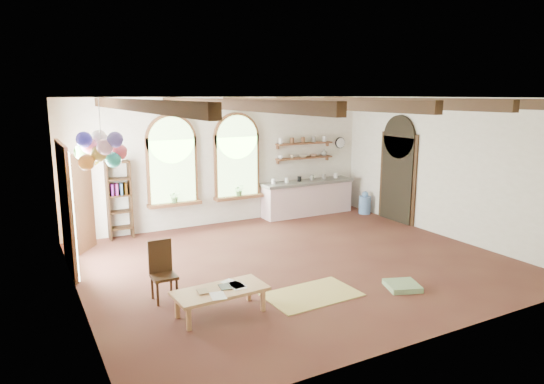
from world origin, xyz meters
TOP-DOWN VIEW (x-y plane):
  - floor at (0.00, 0.00)m, footprint 8.00×8.00m
  - ceiling_beams at (0.00, 0.00)m, footprint 6.20×6.80m
  - window_left at (-1.40, 3.43)m, footprint 1.30×0.28m
  - window_right at (0.30, 3.43)m, footprint 1.30×0.28m
  - left_doorway at (-3.95, 1.80)m, footprint 0.10×1.90m
  - right_doorway at (3.95, 1.50)m, footprint 0.10×1.30m
  - kitchen_counter at (2.30, 3.20)m, footprint 2.68×0.62m
  - wall_shelf_lower at (2.30, 3.38)m, footprint 1.70×0.24m
  - wall_shelf_upper at (2.30, 3.38)m, footprint 1.70×0.24m
  - wall_clock at (3.55, 3.45)m, footprint 0.32×0.04m
  - bookshelf at (-2.70, 3.32)m, footprint 0.53×0.32m
  - coffee_table at (-2.20, -1.45)m, footprint 1.43×0.71m
  - side_chair at (-2.80, -0.52)m, footprint 0.39×0.39m
  - floor_mat at (-0.60, -1.50)m, footprint 1.56×1.00m
  - floor_cushion at (0.92, -2.00)m, footprint 0.68×0.68m
  - water_jug_a at (3.75, 2.50)m, footprint 0.33×0.33m
  - water_jug_b at (3.51, 3.20)m, footprint 0.28×0.28m
  - balloon_cluster at (-3.41, 0.80)m, footprint 0.85×0.95m
  - table_book at (-2.55, -1.41)m, footprint 0.17×0.23m
  - tablet at (-2.10, -1.40)m, footprint 0.20×0.27m
  - potted_plant_left at (-1.40, 3.32)m, footprint 0.27×0.23m
  - potted_plant_right at (0.30, 3.32)m, footprint 0.27×0.23m
  - shelf_cup_a at (1.55, 3.38)m, footprint 0.12×0.10m
  - shelf_cup_b at (1.90, 3.38)m, footprint 0.10×0.10m
  - shelf_bowl_a at (2.25, 3.38)m, footprint 0.22×0.22m
  - shelf_bowl_b at (2.60, 3.38)m, footprint 0.20×0.20m
  - shelf_vase at (2.95, 3.38)m, footprint 0.18×0.18m

SIDE VIEW (x-z plane):
  - floor at x=0.00m, z-range 0.00..0.00m
  - floor_mat at x=-0.60m, z-range 0.00..0.02m
  - floor_cushion at x=0.92m, z-range 0.00..0.09m
  - water_jug_b at x=3.51m, z-range -0.04..0.50m
  - water_jug_a at x=3.75m, z-range -0.04..0.59m
  - side_chair at x=-2.80m, z-range -0.21..0.77m
  - coffee_table at x=-2.20m, z-range 0.15..0.55m
  - tablet at x=-2.10m, z-range 0.40..0.41m
  - table_book at x=-2.55m, z-range 0.40..0.42m
  - kitchen_counter at x=2.30m, z-range 0.01..0.95m
  - potted_plant_left at x=-1.40m, z-range 0.70..1.00m
  - potted_plant_right at x=0.30m, z-range 0.70..1.00m
  - bookshelf at x=-2.70m, z-range 0.00..1.80m
  - right_doorway at x=3.95m, z-range -0.10..2.30m
  - left_doorway at x=-3.95m, z-range -0.10..2.40m
  - wall_shelf_lower at x=2.30m, z-range 1.53..1.57m
  - shelf_bowl_a at x=2.25m, z-range 1.57..1.62m
  - shelf_bowl_b at x=2.60m, z-range 1.57..1.63m
  - shelf_cup_b at x=1.90m, z-range 1.57..1.66m
  - shelf_cup_a at x=1.55m, z-range 1.57..1.67m
  - window_left at x=-1.40m, z-range 0.53..2.73m
  - window_right at x=0.30m, z-range 0.53..2.73m
  - shelf_vase at x=2.95m, z-range 1.57..1.76m
  - wall_clock at x=3.55m, z-range 1.74..2.06m
  - wall_shelf_upper at x=2.30m, z-range 1.93..1.97m
  - balloon_cluster at x=-3.41m, z-range 1.75..2.91m
  - ceiling_beams at x=0.00m, z-range 3.01..3.19m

